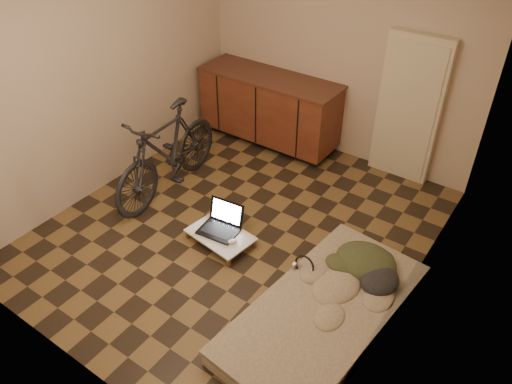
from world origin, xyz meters
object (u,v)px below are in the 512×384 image
Objects in this scene: bicycle at (167,148)px; lap_desk at (220,235)px; futon at (324,312)px; laptop at (221,225)px.

lap_desk is at bearing -24.65° from bicycle.
futon reaches higher than lap_desk.
lap_desk is at bearing 174.13° from futon.
bicycle reaches higher than lap_desk.
lap_desk is (1.03, -0.39, -0.47)m from bicycle.
lap_desk is 1.67× the size of laptop.
laptop reaches higher than futon.
laptop is at bearing 129.47° from lap_desk.
bicycle is 1.19m from lap_desk.
futon is 4.98× the size of laptop.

